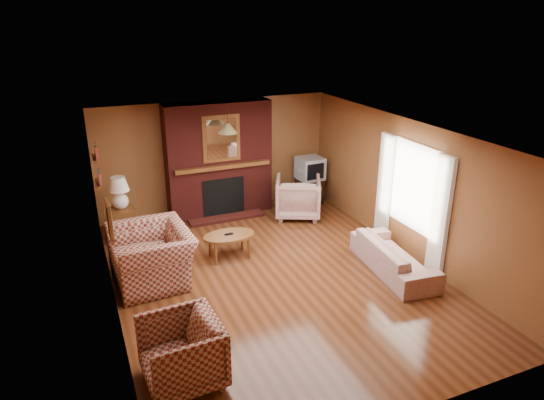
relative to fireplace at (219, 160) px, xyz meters
name	(u,v)px	position (x,y,z in m)	size (l,w,h in m)	color
floor	(275,277)	(0.00, -2.98, -1.18)	(6.50, 6.50, 0.00)	#43200E
ceiling	(275,134)	(0.00, -2.98, 1.22)	(6.50, 6.50, 0.00)	silver
wall_back	(215,156)	(0.00, 0.27, 0.02)	(6.50, 6.50, 0.00)	brown
wall_front	(406,325)	(0.00, -6.23, 0.02)	(6.50, 6.50, 0.00)	brown
wall_left	(108,236)	(-2.50, -2.98, 0.02)	(6.50, 6.50, 0.00)	brown
wall_right	(407,188)	(2.50, -2.98, 0.02)	(6.50, 6.50, 0.00)	brown
fireplace	(219,160)	(0.00, 0.00, 0.00)	(2.20, 0.82, 2.40)	#4D1410
window_right	(411,196)	(2.45, -3.18, -0.06)	(0.10, 1.85, 2.00)	beige
bookshelf	(97,166)	(-2.44, -1.08, 0.48)	(0.09, 0.55, 0.71)	brown
botanical_print	(110,220)	(-2.47, -3.28, 0.37)	(0.05, 0.40, 0.50)	brown
pendant_light	(228,128)	(0.00, -0.68, 0.82)	(0.36, 0.36, 0.48)	black
plaid_loveseat	(152,256)	(-1.85, -2.31, -0.74)	(1.35, 1.18, 0.88)	maroon
plaid_armchair	(181,353)	(-1.95, -4.79, -0.77)	(0.87, 0.90, 0.81)	maroon
floral_sofa	(394,257)	(1.90, -3.58, -0.91)	(1.84, 0.72, 0.54)	#BCB492
floral_armchair	(298,197)	(1.46, -0.81, -0.76)	(0.91, 0.94, 0.85)	#BCB492
coffee_table	(229,237)	(-0.48, -2.04, -0.79)	(0.91, 0.57, 0.46)	brown
side_table	(123,224)	(-2.10, -0.53, -0.87)	(0.47, 0.47, 0.62)	brown
table_lamp	(119,191)	(-2.10, -0.53, -0.21)	(0.38, 0.38, 0.63)	silver
tv_stand	(309,191)	(2.05, -0.18, -0.90)	(0.52, 0.47, 0.56)	black
crt_tv	(310,168)	(2.05, -0.19, -0.37)	(0.57, 0.57, 0.50)	#A5A7AC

